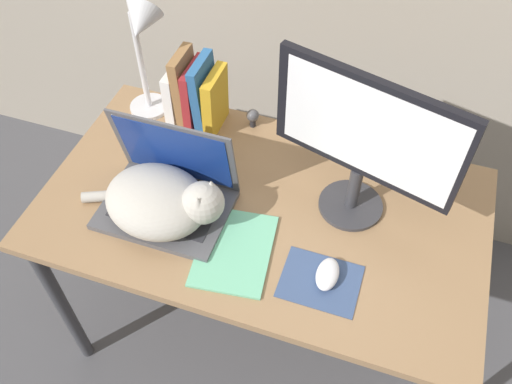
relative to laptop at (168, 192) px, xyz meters
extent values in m
cube|color=#93704C|center=(0.26, 0.08, -0.07)|extent=(1.28, 0.73, 0.03)
cylinder|color=#38383D|center=(-0.34, -0.24, -0.44)|extent=(0.04, 0.04, 0.73)
cylinder|color=#38383D|center=(-0.34, 0.40, -0.44)|extent=(0.04, 0.04, 0.73)
cylinder|color=#38383D|center=(0.85, 0.40, -0.44)|extent=(0.04, 0.04, 0.73)
cube|color=#4C4C51|center=(0.00, -0.03, -0.04)|extent=(0.36, 0.26, 0.02)
cube|color=#28282D|center=(0.00, -0.04, -0.03)|extent=(0.30, 0.13, 0.00)
cube|color=#4C4C51|center=(0.00, 0.07, 0.09)|extent=(0.36, 0.05, 0.25)
cube|color=navy|center=(0.00, 0.07, 0.09)|extent=(0.32, 0.04, 0.22)
ellipsoid|color=#B2ADA3|center=(-0.01, -0.05, 0.02)|extent=(0.34, 0.30, 0.14)
sphere|color=#B2ADA3|center=(0.13, -0.04, 0.05)|extent=(0.12, 0.12, 0.12)
cone|color=#B2ADA3|center=(0.14, -0.01, 0.09)|extent=(0.04, 0.04, 0.03)
cone|color=#B2ADA3|center=(0.13, -0.07, 0.09)|extent=(0.04, 0.04, 0.03)
cylinder|color=#B2ADA3|center=(-0.18, -0.05, -0.03)|extent=(0.14, 0.09, 0.03)
cylinder|color=#333338|center=(0.50, 0.16, -0.05)|extent=(0.18, 0.18, 0.01)
cylinder|color=#333338|center=(0.50, 0.16, 0.03)|extent=(0.04, 0.04, 0.14)
cube|color=black|center=(0.50, 0.16, 0.26)|extent=(0.50, 0.16, 0.30)
cube|color=white|center=(0.50, 0.15, 0.26)|extent=(0.45, 0.13, 0.27)
cube|color=#384C75|center=(0.48, -0.11, -0.05)|extent=(0.20, 0.16, 0.00)
ellipsoid|color=silver|center=(0.49, -0.10, -0.03)|extent=(0.06, 0.10, 0.03)
cube|color=white|center=(-0.13, 0.35, 0.04)|extent=(0.03, 0.13, 0.19)
cube|color=olive|center=(-0.09, 0.35, 0.08)|extent=(0.04, 0.13, 0.26)
cube|color=maroon|center=(-0.06, 0.35, 0.06)|extent=(0.03, 0.15, 0.22)
cube|color=#285B93|center=(-0.03, 0.35, 0.07)|extent=(0.04, 0.15, 0.25)
cube|color=gold|center=(0.01, 0.35, 0.05)|extent=(0.04, 0.14, 0.21)
cylinder|color=silver|center=(-0.24, 0.36, -0.04)|extent=(0.13, 0.13, 0.01)
cylinder|color=silver|center=(-0.24, 0.36, 0.14)|extent=(0.02, 0.02, 0.35)
cone|color=silver|center=(-0.19, 0.32, 0.31)|extent=(0.11, 0.13, 0.14)
cube|color=#6BBC93|center=(0.23, -0.10, -0.05)|extent=(0.23, 0.29, 0.01)
cylinder|color=#232328|center=(0.12, 0.39, -0.04)|extent=(0.02, 0.02, 0.02)
sphere|color=#4C4C51|center=(0.12, 0.39, -0.01)|extent=(0.04, 0.04, 0.04)
camera|label=1|loc=(0.55, -0.86, 1.17)|focal=38.00mm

